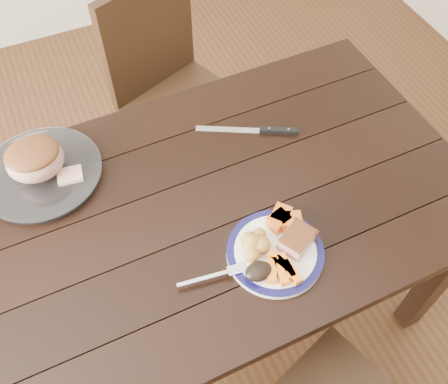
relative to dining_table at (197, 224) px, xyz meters
name	(u,v)px	position (x,y,z in m)	size (l,w,h in m)	color
ground	(204,310)	(0.00, 0.00, -0.66)	(4.00, 4.00, 0.00)	#472B16
dining_table	(197,224)	(0.00, 0.00, 0.00)	(1.61, 0.93, 0.75)	black
chair_far	(171,85)	(0.18, 0.73, -0.13)	(0.55, 0.55, 0.93)	black
dinner_plate	(275,253)	(0.13, -0.23, 0.10)	(0.26, 0.26, 0.02)	white
plate_rim	(275,251)	(0.13, -0.23, 0.11)	(0.26, 0.26, 0.02)	#0D0C3C
serving_platter	(42,174)	(-0.37, 0.28, 0.10)	(0.34, 0.34, 0.02)	white
pork_slice	(296,240)	(0.19, -0.23, 0.13)	(0.09, 0.07, 0.04)	tan
roasted_potatoes	(255,243)	(0.09, -0.19, 0.13)	(0.08, 0.08, 0.05)	gold
carrot_batons	(282,269)	(0.12, -0.28, 0.12)	(0.08, 0.11, 0.02)	orange
pumpkin_wedges	(283,219)	(0.19, -0.16, 0.13)	(0.09, 0.09, 0.04)	orange
dark_mushroom	(259,271)	(0.06, -0.27, 0.13)	(0.07, 0.05, 0.03)	black
fork	(217,275)	(-0.03, -0.23, 0.11)	(0.18, 0.04, 0.00)	silver
roast_joint	(35,161)	(-0.37, 0.28, 0.16)	(0.16, 0.14, 0.11)	#AE776A
cut_slice	(70,176)	(-0.29, 0.23, 0.12)	(0.07, 0.06, 0.02)	tan
carving_knife	(266,130)	(0.31, 0.17, 0.10)	(0.29, 0.17, 0.01)	silver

